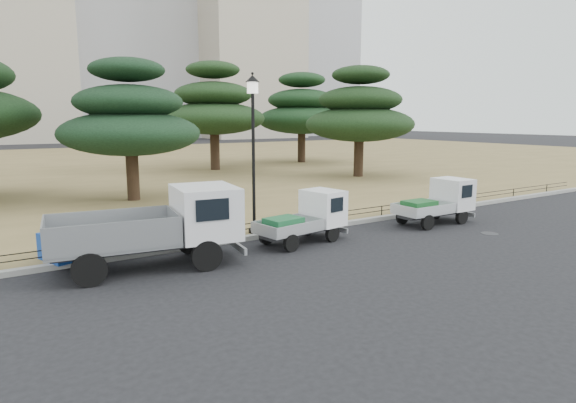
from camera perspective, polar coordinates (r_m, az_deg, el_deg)
ground at (r=14.84m, az=4.16°, el=-6.07°), size 220.00×220.00×0.00m
lawn at (r=43.09m, az=-20.84°, el=3.90°), size 120.00×56.00×0.15m
curb at (r=16.91m, az=-1.09°, el=-3.78°), size 120.00×0.25×0.16m
truck_large at (r=13.63m, az=-15.14°, el=-2.60°), size 5.19×2.56×2.17m
truck_kei_front at (r=15.96m, az=2.23°, el=-1.87°), size 3.29×1.79×1.66m
truck_kei_rear at (r=19.65m, az=17.39°, el=-0.02°), size 3.26×1.42×1.71m
street_lamp at (r=16.30m, az=-4.16°, el=8.69°), size 0.48×0.48×5.31m
pipe_fence at (r=16.96m, az=-1.36°, el=-2.50°), size 38.00×0.04×0.40m
tarp_pile at (r=15.07m, az=-23.83°, el=-4.39°), size 1.90×1.64×1.07m
manhole at (r=18.63m, az=22.79°, el=-3.52°), size 0.60×0.60×0.01m
pine_center_left at (r=24.21m, az=-18.26°, el=9.24°), size 6.58×6.58×6.69m
pine_center_right at (r=37.43m, az=-8.79°, el=10.95°), size 7.66×7.66×8.12m
pine_east_near at (r=33.01m, az=8.49°, el=10.31°), size 7.27×7.27×7.34m
pine_east_far at (r=43.42m, az=1.64°, el=10.69°), size 7.86×7.86×7.89m
tower_east at (r=107.17m, az=-5.14°, el=20.53°), size 20.00×18.00×48.00m
radio_tower at (r=128.30m, az=7.92°, el=21.44°), size 1.80×1.80×63.00m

